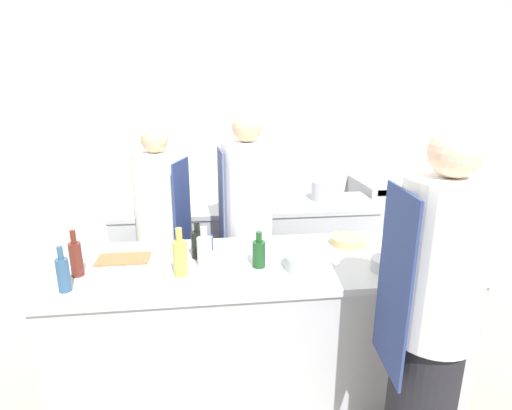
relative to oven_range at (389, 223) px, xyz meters
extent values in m
plane|color=#A89E8E|center=(-1.64, -1.73, -0.48)|extent=(16.00, 16.00, 0.00)
cube|color=silver|center=(-1.64, 0.40, 0.92)|extent=(8.00, 0.06, 2.80)
cube|color=#A8AAAF|center=(-1.64, -1.73, -0.05)|extent=(2.41, 0.79, 0.86)
cube|color=#B7BABC|center=(-1.64, -1.73, 0.40)|extent=(2.51, 0.83, 0.04)
cube|color=#A8AAAF|center=(-1.63, -0.50, -0.05)|extent=(2.29, 0.61, 0.86)
cube|color=#A8AAAF|center=(-1.63, -0.50, 0.40)|extent=(2.39, 0.63, 0.04)
cube|color=#A8AAAF|center=(0.00, 0.00, 0.00)|extent=(0.75, 0.69, 0.96)
cube|color=black|center=(0.00, -0.34, -0.22)|extent=(0.60, 0.01, 0.34)
cube|color=black|center=(0.00, -0.34, 0.44)|extent=(0.64, 0.01, 0.06)
cylinder|color=black|center=(-0.97, -2.45, -0.07)|extent=(0.32, 0.32, 0.81)
cylinder|color=silver|center=(-0.97, -2.45, 0.70)|extent=(0.37, 0.37, 0.74)
cube|color=navy|center=(-1.16, -2.43, 0.60)|extent=(0.05, 0.36, 0.85)
sphere|color=beige|center=(-0.97, -2.45, 1.18)|extent=(0.22, 0.22, 0.22)
cylinder|color=black|center=(-2.33, -0.99, -0.10)|extent=(0.30, 0.30, 0.76)
cylinder|color=white|center=(-2.33, -0.99, 0.63)|extent=(0.36, 0.36, 0.70)
cube|color=navy|center=(-2.15, -1.04, 0.53)|extent=(0.10, 0.33, 0.80)
sphere|color=tan|center=(-2.33, -0.99, 1.07)|extent=(0.19, 0.19, 0.19)
cylinder|color=black|center=(-1.67, -1.05, -0.08)|extent=(0.32, 0.32, 0.80)
cylinder|color=white|center=(-1.67, -1.05, 0.69)|extent=(0.38, 0.38, 0.73)
cube|color=#4C567F|center=(-1.86, -1.06, 0.58)|extent=(0.04, 0.36, 0.84)
sphere|color=tan|center=(-1.67, -1.05, 1.16)|extent=(0.21, 0.21, 0.21)
cylinder|color=black|center=(-2.03, -1.63, 0.51)|extent=(0.08, 0.08, 0.17)
cylinder|color=black|center=(-2.03, -1.63, 0.62)|extent=(0.03, 0.03, 0.06)
cylinder|color=#B2A84C|center=(-2.12, -1.87, 0.52)|extent=(0.08, 0.08, 0.20)
cylinder|color=#B2A84C|center=(-2.12, -1.87, 0.66)|extent=(0.04, 0.04, 0.08)
cylinder|color=#2D5175|center=(-2.70, -1.98, 0.51)|extent=(0.06, 0.06, 0.18)
cylinder|color=#2D5175|center=(-2.70, -1.98, 0.63)|extent=(0.03, 0.03, 0.07)
cylinder|color=#5B2319|center=(-2.69, -1.80, 0.52)|extent=(0.07, 0.07, 0.19)
cylinder|color=#5B2319|center=(-2.69, -1.80, 0.65)|extent=(0.03, 0.03, 0.07)
cylinder|color=#19471E|center=(-1.68, -1.81, 0.50)|extent=(0.08, 0.08, 0.15)
cylinder|color=#19471E|center=(-1.68, -1.81, 0.61)|extent=(0.03, 0.03, 0.06)
cylinder|color=silver|center=(-1.99, -1.76, 0.51)|extent=(0.09, 0.09, 0.17)
cylinder|color=silver|center=(-1.99, -1.76, 0.63)|extent=(0.04, 0.04, 0.07)
cylinder|color=tan|center=(-1.04, -1.54, 0.45)|extent=(0.23, 0.23, 0.05)
cylinder|color=#B7BABC|center=(-1.40, -1.86, 0.46)|extent=(0.27, 0.27, 0.08)
cylinder|color=#B7BABC|center=(-0.96, -1.95, 0.46)|extent=(0.18, 0.18, 0.07)
cylinder|color=#33477F|center=(-1.98, -1.52, 0.47)|extent=(0.09, 0.09, 0.09)
cube|color=olive|center=(-2.48, -1.62, 0.43)|extent=(0.31, 0.18, 0.01)
cylinder|color=#A8AAAF|center=(-0.86, -0.44, 0.51)|extent=(0.28, 0.28, 0.18)
camera|label=1|loc=(-1.95, -3.93, 1.43)|focal=28.00mm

